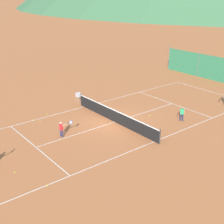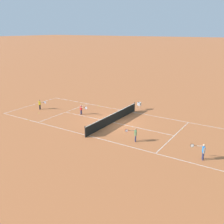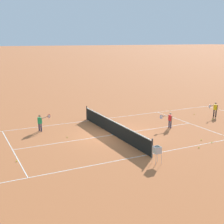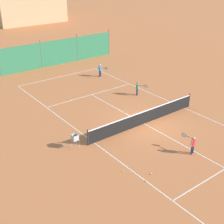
{
  "view_description": "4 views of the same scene",
  "coord_description": "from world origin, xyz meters",
  "px_view_note": "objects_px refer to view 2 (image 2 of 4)",
  "views": [
    {
      "loc": [
        16.59,
        -13.49,
        9.33
      ],
      "look_at": [
        0.96,
        -1.03,
        1.36
      ],
      "focal_mm": 50.0,
      "sensor_mm": 36.0,
      "label": 1
    },
    {
      "loc": [
        21.0,
        13.28,
        9.01
      ],
      "look_at": [
        -1.08,
        -0.84,
        0.67
      ],
      "focal_mm": 42.0,
      "sensor_mm": 36.0,
      "label": 2
    },
    {
      "loc": [
        -17.48,
        8.86,
        6.11
      ],
      "look_at": [
        0.77,
        -0.31,
        1.35
      ],
      "focal_mm": 50.0,
      "sensor_mm": 36.0,
      "label": 3
    },
    {
      "loc": [
        -13.06,
        -13.56,
        9.96
      ],
      "look_at": [
        -1.68,
        1.4,
        0.83
      ],
      "focal_mm": 50.0,
      "sensor_mm": 36.0,
      "label": 4
    }
  ],
  "objects_px": {
    "tennis_ball_by_net_left": "(28,120)",
    "tennis_ball_near_corner": "(39,113)",
    "tennis_net": "(113,118)",
    "player_near_baseline": "(81,109)",
    "player_near_service": "(135,134)",
    "player_far_service": "(203,150)",
    "tennis_ball_service_box": "(110,107)",
    "tennis_ball_alley_left": "(99,106)",
    "tennis_ball_far_corner": "(98,107)",
    "player_far_baseline": "(40,104)",
    "tennis_ball_by_net_right": "(51,109)",
    "tennis_ball_mid_court": "(135,130)",
    "ball_hopper": "(139,104)",
    "tennis_ball_alley_right": "(183,129)"
  },
  "relations": [
    {
      "from": "tennis_ball_by_net_left",
      "to": "tennis_net",
      "type": "bearing_deg",
      "value": 118.19
    },
    {
      "from": "player_far_service",
      "to": "tennis_ball_mid_court",
      "type": "relative_size",
      "value": 18.52
    },
    {
      "from": "tennis_net",
      "to": "player_far_service",
      "type": "distance_m",
      "value": 10.12
    },
    {
      "from": "player_far_service",
      "to": "tennis_ball_mid_court",
      "type": "distance_m",
      "value": 7.16
    },
    {
      "from": "player_near_baseline",
      "to": "tennis_ball_alley_left",
      "type": "bearing_deg",
      "value": -175.13
    },
    {
      "from": "tennis_ball_by_net_right",
      "to": "ball_hopper",
      "type": "xyz_separation_m",
      "value": [
        -5.27,
        8.93,
        0.63
      ]
    },
    {
      "from": "tennis_ball_near_corner",
      "to": "tennis_ball_far_corner",
      "type": "bearing_deg",
      "value": 142.39
    },
    {
      "from": "player_far_service",
      "to": "tennis_ball_service_box",
      "type": "xyz_separation_m",
      "value": [
        -7.7,
        -12.87,
        -0.68
      ]
    },
    {
      "from": "tennis_ball_far_corner",
      "to": "tennis_ball_near_corner",
      "type": "xyz_separation_m",
      "value": [
        5.48,
        -4.22,
        0.0
      ]
    },
    {
      "from": "tennis_ball_by_net_right",
      "to": "tennis_ball_by_net_left",
      "type": "bearing_deg",
      "value": 12.63
    },
    {
      "from": "tennis_ball_by_net_right",
      "to": "tennis_ball_service_box",
      "type": "bearing_deg",
      "value": 129.49
    },
    {
      "from": "tennis_ball_by_net_left",
      "to": "tennis_ball_by_net_right",
      "type": "relative_size",
      "value": 1.0
    },
    {
      "from": "player_far_service",
      "to": "tennis_ball_alley_right",
      "type": "relative_size",
      "value": 18.52
    },
    {
      "from": "player_far_service",
      "to": "tennis_ball_alley_left",
      "type": "xyz_separation_m",
      "value": [
        -7.31,
        -14.24,
        -0.68
      ]
    },
    {
      "from": "tennis_net",
      "to": "tennis_ball_mid_court",
      "type": "relative_size",
      "value": 139.09
    },
    {
      "from": "tennis_ball_by_net_left",
      "to": "tennis_ball_alley_left",
      "type": "bearing_deg",
      "value": 159.29
    },
    {
      "from": "player_far_service",
      "to": "tennis_ball_alley_left",
      "type": "bearing_deg",
      "value": -117.17
    },
    {
      "from": "player_near_baseline",
      "to": "tennis_ball_by_net_right",
      "type": "bearing_deg",
      "value": -86.5
    },
    {
      "from": "tennis_net",
      "to": "ball_hopper",
      "type": "distance_m",
      "value": 5.3
    },
    {
      "from": "tennis_net",
      "to": "player_near_service",
      "type": "bearing_deg",
      "value": 53.53
    },
    {
      "from": "tennis_net",
      "to": "player_near_baseline",
      "type": "height_order",
      "value": "player_near_baseline"
    },
    {
      "from": "player_far_service",
      "to": "tennis_ball_far_corner",
      "type": "height_order",
      "value": "player_far_service"
    },
    {
      "from": "tennis_ball_far_corner",
      "to": "tennis_ball_near_corner",
      "type": "distance_m",
      "value": 6.91
    },
    {
      "from": "player_far_baseline",
      "to": "ball_hopper",
      "type": "relative_size",
      "value": 1.31
    },
    {
      "from": "tennis_net",
      "to": "tennis_ball_by_net_left",
      "type": "height_order",
      "value": "tennis_net"
    },
    {
      "from": "tennis_ball_far_corner",
      "to": "tennis_ball_by_net_right",
      "type": "bearing_deg",
      "value": -51.4
    },
    {
      "from": "player_far_baseline",
      "to": "tennis_ball_by_net_left",
      "type": "bearing_deg",
      "value": 28.81
    },
    {
      "from": "tennis_ball_mid_court",
      "to": "player_near_baseline",
      "type": "bearing_deg",
      "value": -98.5
    },
    {
      "from": "tennis_ball_far_corner",
      "to": "tennis_ball_alley_left",
      "type": "height_order",
      "value": "same"
    },
    {
      "from": "tennis_net",
      "to": "tennis_ball_service_box",
      "type": "relative_size",
      "value": 139.09
    },
    {
      "from": "tennis_ball_near_corner",
      "to": "tennis_ball_alley_left",
      "type": "bearing_deg",
      "value": 147.1
    },
    {
      "from": "tennis_ball_service_box",
      "to": "tennis_ball_mid_court",
      "type": "height_order",
      "value": "same"
    },
    {
      "from": "tennis_ball_by_net_left",
      "to": "tennis_ball_near_corner",
      "type": "distance_m",
      "value": 2.34
    },
    {
      "from": "player_near_service",
      "to": "ball_hopper",
      "type": "distance_m",
      "value": 9.11
    },
    {
      "from": "player_far_baseline",
      "to": "tennis_ball_service_box",
      "type": "bearing_deg",
      "value": 129.69
    },
    {
      "from": "tennis_ball_near_corner",
      "to": "tennis_ball_alley_right",
      "type": "bearing_deg",
      "value": 104.42
    },
    {
      "from": "player_near_baseline",
      "to": "tennis_ball_far_corner",
      "type": "relative_size",
      "value": 16.68
    },
    {
      "from": "tennis_ball_far_corner",
      "to": "tennis_ball_near_corner",
      "type": "height_order",
      "value": "same"
    },
    {
      "from": "tennis_ball_by_net_right",
      "to": "tennis_net",
      "type": "bearing_deg",
      "value": 89.79
    },
    {
      "from": "tennis_ball_alley_left",
      "to": "tennis_ball_mid_court",
      "type": "distance_m",
      "value": 8.99
    },
    {
      "from": "player_far_baseline",
      "to": "tennis_ball_alley_left",
      "type": "height_order",
      "value": "player_far_baseline"
    },
    {
      "from": "tennis_net",
      "to": "tennis_ball_mid_court",
      "type": "distance_m",
      "value": 3.03
    },
    {
      "from": "tennis_net",
      "to": "tennis_ball_by_net_right",
      "type": "bearing_deg",
      "value": -90.21
    },
    {
      "from": "tennis_ball_by_net_right",
      "to": "player_far_service",
      "type": "bearing_deg",
      "value": 80.04
    },
    {
      "from": "tennis_net",
      "to": "tennis_ball_near_corner",
      "type": "distance_m",
      "value": 8.82
    },
    {
      "from": "tennis_ball_alley_left",
      "to": "tennis_ball_mid_court",
      "type": "bearing_deg",
      "value": 56.95
    },
    {
      "from": "tennis_net",
      "to": "player_far_service",
      "type": "bearing_deg",
      "value": 71.66
    },
    {
      "from": "tennis_net",
      "to": "tennis_ball_mid_court",
      "type": "bearing_deg",
      "value": 74.99
    },
    {
      "from": "tennis_ball_far_corner",
      "to": "player_far_baseline",
      "type": "bearing_deg",
      "value": -50.99
    },
    {
      "from": "player_near_service",
      "to": "tennis_ball_service_box",
      "type": "xyz_separation_m",
      "value": [
        -7.49,
        -7.3,
        -0.65
      ]
    }
  ]
}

